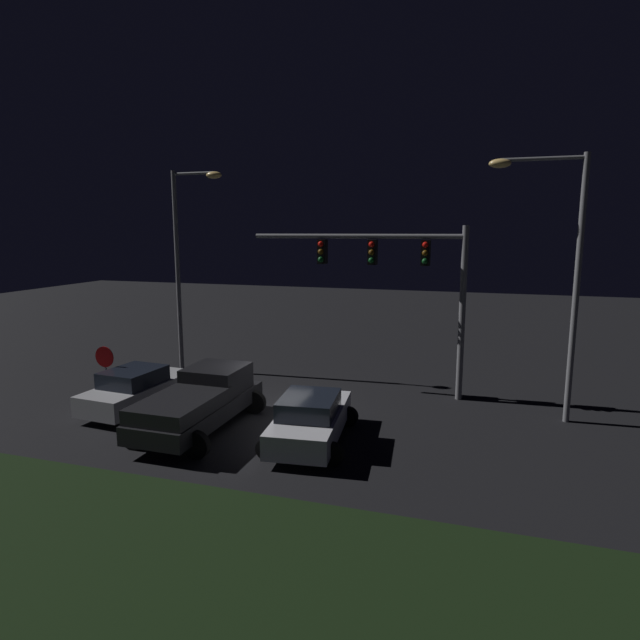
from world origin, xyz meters
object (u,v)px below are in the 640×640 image
Objects in this scene: car_sedan at (311,419)px; street_lamp_left at (185,249)px; car_sedan_far at (138,389)px; street_lamp_right at (559,257)px; pickup_truck at (202,398)px; stop_sign at (105,365)px; traffic_signal_gantry at (397,269)px.

car_sedan is 11.17m from street_lamp_left.
street_lamp_right is at bearing -72.71° from car_sedan_far.
stop_sign reaches higher than pickup_truck.
pickup_truck reaches higher than car_sedan_far.
pickup_truck is at bearing -134.29° from traffic_signal_gantry.
street_lamp_right reaches higher than stop_sign.
street_lamp_left is 1.02× the size of street_lamp_right.
stop_sign is at bearing 100.20° from car_sedan_far.
traffic_signal_gantry reaches higher than car_sedan_far.
pickup_truck is 1.19× the size of car_sedan.
street_lamp_right is (7.04, 4.19, 4.73)m from car_sedan.
street_lamp_left reaches higher than traffic_signal_gantry.
pickup_truck is 1.20× the size of car_sedan_far.
stop_sign is (-9.71, -4.61, -3.34)m from traffic_signal_gantry.
pickup_truck is 12.35m from street_lamp_right.
traffic_signal_gantry is 0.96× the size of street_lamp_right.
car_sedan is 0.51× the size of street_lamp_left.
street_lamp_left is at bearing 171.84° from street_lamp_right.
car_sedan is at bearing -149.27° from street_lamp_right.
stop_sign reaches higher than car_sedan.
stop_sign is at bearing -154.58° from traffic_signal_gantry.
stop_sign is (-1.23, -0.12, 0.82)m from car_sedan_far.
car_sedan is 0.55× the size of traffic_signal_gantry.
car_sedan is at bearing -38.78° from street_lamp_left.
street_lamp_left is at bearing 175.44° from traffic_signal_gantry.
street_lamp_left reaches higher than car_sedan_far.
car_sedan is 9.46m from street_lamp_right.
traffic_signal_gantry is at bearing -57.41° from car_sedan_far.
street_lamp_right is at bearing -64.97° from car_sedan.
car_sedan and car_sedan_far have the same top height.
street_lamp_left is at bearing 34.30° from pickup_truck.
stop_sign is (-0.20, -5.37, -3.95)m from street_lamp_left.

